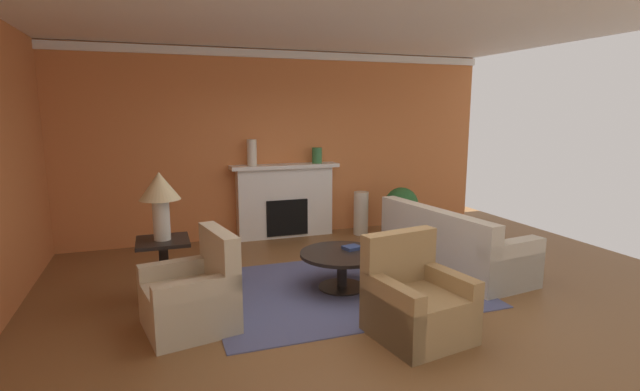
{
  "coord_description": "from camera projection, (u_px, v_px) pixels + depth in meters",
  "views": [
    {
      "loc": [
        -1.98,
        -4.71,
        2.09
      ],
      "look_at": [
        0.05,
        1.03,
        1.0
      ],
      "focal_mm": 26.44,
      "sensor_mm": 36.0,
      "label": 1
    }
  ],
  "objects": [
    {
      "name": "book_red_cover",
      "position": [
        352.0,
        248.0,
        5.68
      ],
      "size": [
        0.23,
        0.21,
        0.04
      ],
      "primitive_type": "cube",
      "rotation": [
        0.0,
        0.0,
        0.25
      ],
      "color": "navy",
      "rests_on": "coffee_table"
    },
    {
      "name": "potted_plant",
      "position": [
        401.0,
        207.0,
        7.94
      ],
      "size": [
        0.56,
        0.56,
        0.83
      ],
      "color": "#A8754C",
      "rests_on": "ground_plane"
    },
    {
      "name": "armchair_near_window",
      "position": [
        193.0,
        298.0,
        4.57
      ],
      "size": [
        0.94,
        0.94,
        0.95
      ],
      "color": "#C1B293",
      "rests_on": "ground_plane"
    },
    {
      "name": "vase_tall_corner",
      "position": [
        361.0,
        213.0,
        8.06
      ],
      "size": [
        0.25,
        0.25,
        0.74
      ],
      "primitive_type": "cylinder",
      "color": "beige",
      "rests_on": "ground_plane"
    },
    {
      "name": "fireplace",
      "position": [
        285.0,
        203.0,
        7.89
      ],
      "size": [
        1.8,
        0.35,
        1.23
      ],
      "color": "white",
      "rests_on": "ground_plane"
    },
    {
      "name": "ceiling_panel",
      "position": [
        338.0,
        17.0,
        5.12
      ],
      "size": [
        7.52,
        6.47,
        0.06
      ],
      "primitive_type": "cube",
      "color": "white"
    },
    {
      "name": "side_table",
      "position": [
        164.0,
        266.0,
        5.23
      ],
      "size": [
        0.56,
        0.56,
        0.7
      ],
      "color": "black",
      "rests_on": "ground_plane"
    },
    {
      "name": "vase_mantel_right",
      "position": [
        317.0,
        155.0,
        7.88
      ],
      "size": [
        0.17,
        0.17,
        0.26
      ],
      "primitive_type": "cylinder",
      "color": "#33703D",
      "rests_on": "fireplace"
    },
    {
      "name": "area_rug",
      "position": [
        342.0,
        288.0,
        5.64
      ],
      "size": [
        3.07,
        2.28,
        0.01
      ],
      "primitive_type": "cube",
      "color": "#4C517A",
      "rests_on": "ground_plane"
    },
    {
      "name": "vase_mantel_left",
      "position": [
        252.0,
        153.0,
        7.51
      ],
      "size": [
        0.15,
        0.15,
        0.42
      ],
      "primitive_type": "cylinder",
      "color": "beige",
      "rests_on": "fireplace"
    },
    {
      "name": "armchair_facing_fireplace",
      "position": [
        416.0,
        304.0,
        4.41
      ],
      "size": [
        0.92,
        0.92,
        0.95
      ],
      "color": "#9E7A4C",
      "rests_on": "ground_plane"
    },
    {
      "name": "coffee_table",
      "position": [
        342.0,
        262.0,
        5.58
      ],
      "size": [
        1.0,
        1.0,
        0.45
      ],
      "color": "black",
      "rests_on": "ground_plane"
    },
    {
      "name": "wall_fireplace",
      "position": [
        278.0,
        145.0,
        7.9
      ],
      "size": [
        7.52,
        0.12,
        3.07
      ],
      "primitive_type": "cube",
      "color": "#CC723D",
      "rests_on": "ground_plane"
    },
    {
      "name": "table_lamp",
      "position": [
        160.0,
        193.0,
        5.08
      ],
      "size": [
        0.44,
        0.44,
        0.75
      ],
      "color": "beige",
      "rests_on": "side_table"
    },
    {
      "name": "ground_plane",
      "position": [
        346.0,
        296.0,
        5.39
      ],
      "size": [
        8.99,
        8.99,
        0.0
      ],
      "primitive_type": "plane",
      "color": "brown"
    },
    {
      "name": "sofa",
      "position": [
        451.0,
        247.0,
        6.29
      ],
      "size": [
        1.17,
        2.2,
        0.85
      ],
      "color": "beige",
      "rests_on": "ground_plane"
    },
    {
      "name": "crown_moulding",
      "position": [
        278.0,
        54.0,
        7.57
      ],
      "size": [
        7.52,
        0.08,
        0.12
      ],
      "primitive_type": "cube",
      "color": "white"
    }
  ]
}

